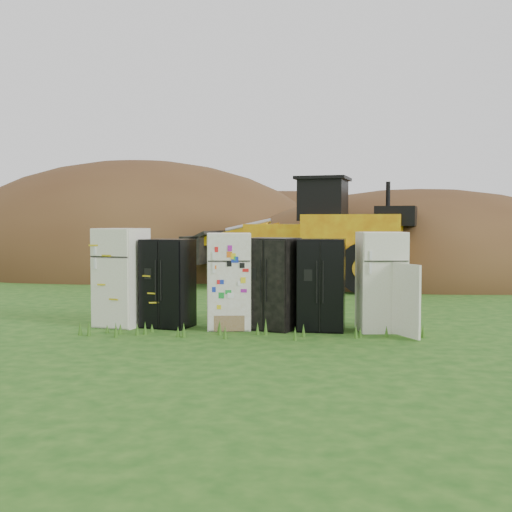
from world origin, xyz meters
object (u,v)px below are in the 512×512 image
Objects in this scene: wheel_loader at (296,233)px; fridge_sticker at (229,281)px; fridge_dark_mid at (273,284)px; fridge_open_door at (381,282)px; fridge_black_side at (168,283)px; fridge_black_right at (321,285)px; fridge_leftmost at (121,277)px.

fridge_sticker is at bearing -86.48° from wheel_loader.
fridge_open_door is at bearing 21.71° from fridge_dark_mid.
wheel_loader is at bearing 88.46° from fridge_black_side.
fridge_sticker is at bearing -176.75° from fridge_black_right.
fridge_black_side is 7.82m from wheel_loader.
fridge_dark_mid is 1.98m from fridge_open_door.
fridge_black_side is 0.99× the size of fridge_black_right.
wheel_loader reaches higher than fridge_black_right.
fridge_dark_mid is 1.01× the size of fridge_black_right.
fridge_black_right is at bearing -9.09° from fridge_sticker.
fridge_leftmost is 1.03× the size of fridge_open_door.
fridge_black_right is 1.08m from fridge_open_door.
wheel_loader is (1.99, 7.52, 0.83)m from fridge_black_side.
fridge_black_side is 3.97m from fridge_open_door.
fridge_black_right reaches higher than fridge_black_side.
fridge_sticker is (1.18, -0.03, 0.06)m from fridge_black_side.
fridge_open_door is at bearing 13.72° from fridge_black_side.
fridge_open_door is at bearing 7.07° from fridge_black_right.
fridge_sticker is 0.81m from fridge_dark_mid.
fridge_leftmost is 1.11× the size of fridge_black_right.
wheel_loader is at bearing 75.06° from fridge_sticker.
fridge_sticker is at bearing 172.66° from fridge_open_door.
fridge_open_door is (3.97, 0.03, 0.07)m from fridge_black_side.
fridge_leftmost is 2.90m from fridge_dark_mid.
wheel_loader is at bearing 96.27° from fridge_open_door.
fridge_open_door reaches higher than fridge_sticker.
fridge_dark_mid reaches higher than fridge_black_right.
fridge_sticker is 1.06× the size of fridge_black_right.
fridge_leftmost is at bearing 169.99° from fridge_sticker.
fridge_black_side is 0.93× the size of fridge_sticker.
fridge_dark_mid is at bearing -7.41° from fridge_sticker.
wheel_loader reaches higher than fridge_open_door.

